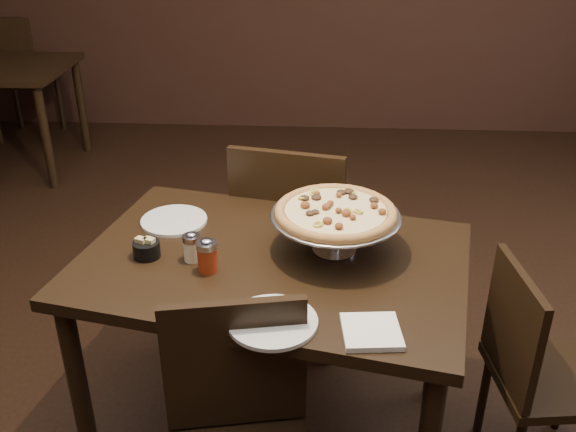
{
  "coord_description": "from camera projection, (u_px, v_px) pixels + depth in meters",
  "views": [
    {
      "loc": [
        0.2,
        -1.79,
        1.88
      ],
      "look_at": [
        0.09,
        0.06,
        0.92
      ],
      "focal_mm": 40.0,
      "sensor_mm": 36.0,
      "label": 1
    }
  ],
  "objects": [
    {
      "name": "dining_table",
      "position": [
        272.0,
        285.0,
        2.15
      ],
      "size": [
        1.4,
        1.08,
        0.78
      ],
      "rotation": [
        0.0,
        0.0,
        -0.21
      ],
      "color": "black",
      "rests_on": "ground"
    },
    {
      "name": "pepper_flake_shaker",
      "position": [
        207.0,
        256.0,
        2.01
      ],
      "size": [
        0.07,
        0.07,
        0.12
      ],
      "color": "maroon",
      "rests_on": "dining_table"
    },
    {
      "name": "room",
      "position": [
        276.0,
        70.0,
        1.84
      ],
      "size": [
        6.04,
        7.04,
        2.84
      ],
      "color": "black",
      "rests_on": "ground"
    },
    {
      "name": "plate_left",
      "position": [
        174.0,
        220.0,
        2.33
      ],
      "size": [
        0.24,
        0.24,
        0.01
      ],
      "primitive_type": "cylinder",
      "color": "silver",
      "rests_on": "dining_table"
    },
    {
      "name": "chair_side",
      "position": [
        536.0,
        366.0,
        2.14
      ],
      "size": [
        0.42,
        0.42,
        0.81
      ],
      "rotation": [
        0.0,
        0.0,
        1.69
      ],
      "color": "black",
      "rests_on": "ground"
    },
    {
      "name": "parmesan_shaker",
      "position": [
        192.0,
        247.0,
        2.07
      ],
      "size": [
        0.06,
        0.06,
        0.1
      ],
      "color": "beige",
      "rests_on": "dining_table"
    },
    {
      "name": "plate_near",
      "position": [
        273.0,
        322.0,
        1.79
      ],
      "size": [
        0.25,
        0.25,
        0.01
      ],
      "primitive_type": "cylinder",
      "color": "silver",
      "rests_on": "dining_table"
    },
    {
      "name": "napkin_stack",
      "position": [
        371.0,
        332.0,
        1.75
      ],
      "size": [
        0.17,
        0.17,
        0.02
      ],
      "primitive_type": "cube",
      "rotation": [
        0.0,
        0.0,
        0.09
      ],
      "color": "white",
      "rests_on": "dining_table"
    },
    {
      "name": "bg_chair_far",
      "position": [
        17.0,
        73.0,
        5.05
      ],
      "size": [
        0.48,
        0.48,
        1.0
      ],
      "rotation": [
        0.0,
        0.0,
        3.12
      ],
      "color": "black",
      "rests_on": "ground"
    },
    {
      "name": "pizza_stand",
      "position": [
        336.0,
        213.0,
        2.08
      ],
      "size": [
        0.43,
        0.43,
        0.18
      ],
      "color": "#B9B9C0",
      "rests_on": "dining_table"
    },
    {
      "name": "serving_spatula",
      "position": [
        337.0,
        228.0,
        2.0
      ],
      "size": [
        0.16,
        0.16,
        0.02
      ],
      "rotation": [
        0.0,
        0.0,
        -0.49
      ],
      "color": "#B9B9C0",
      "rests_on": "pizza_stand"
    },
    {
      "name": "chair_far",
      "position": [
        294.0,
        239.0,
        2.71
      ],
      "size": [
        0.54,
        0.54,
        0.98
      ],
      "rotation": [
        0.0,
        0.0,
        2.94
      ],
      "color": "black",
      "rests_on": "ground"
    },
    {
      "name": "packet_caddy",
      "position": [
        146.0,
        249.0,
        2.1
      ],
      "size": [
        0.09,
        0.09,
        0.07
      ],
      "rotation": [
        0.0,
        0.0,
        -0.39
      ],
      "color": "black",
      "rests_on": "dining_table"
    }
  ]
}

